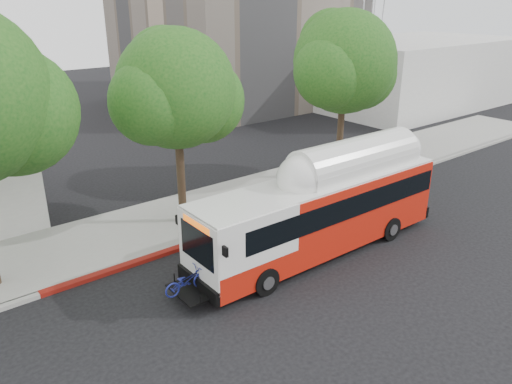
# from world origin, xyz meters

# --- Properties ---
(ground) EXTENTS (120.00, 120.00, 0.00)m
(ground) POSITION_xyz_m (0.00, 0.00, 0.00)
(ground) COLOR black
(ground) RESTS_ON ground
(sidewalk) EXTENTS (60.00, 5.00, 0.15)m
(sidewalk) POSITION_xyz_m (0.00, 6.50, 0.07)
(sidewalk) COLOR gray
(sidewalk) RESTS_ON ground
(curb_strip) EXTENTS (60.00, 0.30, 0.15)m
(curb_strip) POSITION_xyz_m (0.00, 3.90, 0.07)
(curb_strip) COLOR gray
(curb_strip) RESTS_ON ground
(red_curb_segment) EXTENTS (10.00, 0.32, 0.16)m
(red_curb_segment) POSITION_xyz_m (-3.00, 3.90, 0.08)
(red_curb_segment) COLOR maroon
(red_curb_segment) RESTS_ON ground
(street_tree_mid) EXTENTS (5.75, 5.00, 8.62)m
(street_tree_mid) POSITION_xyz_m (-0.59, 6.06, 5.91)
(street_tree_mid) COLOR #2D2116
(street_tree_mid) RESTS_ON ground
(street_tree_right) EXTENTS (6.21, 5.40, 9.18)m
(street_tree_right) POSITION_xyz_m (9.44, 5.86, 6.26)
(street_tree_right) COLOR #2D2116
(street_tree_right) RESTS_ON ground
(horizon_block) EXTENTS (20.00, 12.00, 6.00)m
(horizon_block) POSITION_xyz_m (30.00, 16.00, 3.00)
(horizon_block) COLOR silver
(horizon_block) RESTS_ON ground
(transit_bus) EXTENTS (12.08, 2.68, 3.56)m
(transit_bus) POSITION_xyz_m (1.97, 0.27, 1.67)
(transit_bus) COLOR red
(transit_bus) RESTS_ON ground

